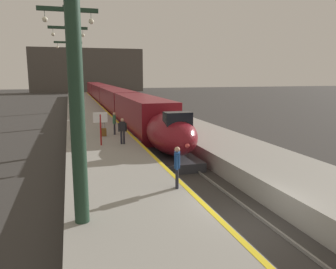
{
  "coord_description": "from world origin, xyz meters",
  "views": [
    {
      "loc": [
        -6.09,
        -10.05,
        5.52
      ],
      "look_at": [
        -0.23,
        9.72,
        1.8
      ],
      "focal_mm": 35.44,
      "sensor_mm": 36.0,
      "label": 1
    }
  ],
  "objects_px": {
    "passenger_near_edge": "(114,122)",
    "departure_info_board": "(100,122)",
    "highspeed_train_main": "(109,97)",
    "station_column_distant": "(69,67)",
    "passenger_mid_platform": "(177,164)",
    "rolling_suitcase": "(104,132)",
    "station_column_near": "(73,20)",
    "station_column_mid": "(71,60)",
    "passenger_far_waiting": "(122,129)",
    "station_column_far": "(70,63)"
  },
  "relations": [
    {
      "from": "passenger_near_edge",
      "to": "departure_info_board",
      "type": "distance_m",
      "value": 3.96
    },
    {
      "from": "highspeed_train_main",
      "to": "station_column_distant",
      "type": "xyz_separation_m",
      "value": [
        -5.9,
        -1.25,
        4.72
      ]
    },
    {
      "from": "station_column_distant",
      "to": "passenger_mid_platform",
      "type": "distance_m",
      "value": 40.64
    },
    {
      "from": "station_column_distant",
      "to": "departure_info_board",
      "type": "distance_m",
      "value": 31.34
    },
    {
      "from": "highspeed_train_main",
      "to": "station_column_distant",
      "type": "distance_m",
      "value": 7.66
    },
    {
      "from": "station_column_distant",
      "to": "rolling_suitcase",
      "type": "bearing_deg",
      "value": -85.7
    },
    {
      "from": "departure_info_board",
      "to": "passenger_near_edge",
      "type": "bearing_deg",
      "value": 69.84
    },
    {
      "from": "station_column_near",
      "to": "station_column_mid",
      "type": "bearing_deg",
      "value": 90.0
    },
    {
      "from": "highspeed_train_main",
      "to": "passenger_mid_platform",
      "type": "distance_m",
      "value": 41.5
    },
    {
      "from": "station_column_mid",
      "to": "departure_info_board",
      "type": "bearing_deg",
      "value": -62.32
    },
    {
      "from": "station_column_distant",
      "to": "passenger_mid_platform",
      "type": "xyz_separation_m",
      "value": [
        3.76,
        -40.2,
        -4.65
      ]
    },
    {
      "from": "station_column_mid",
      "to": "departure_info_board",
      "type": "relative_size",
      "value": 4.26
    },
    {
      "from": "passenger_mid_platform",
      "to": "departure_info_board",
      "type": "relative_size",
      "value": 0.8
    },
    {
      "from": "highspeed_train_main",
      "to": "station_column_near",
      "type": "relative_size",
      "value": 7.48
    },
    {
      "from": "highspeed_train_main",
      "to": "passenger_mid_platform",
      "type": "bearing_deg",
      "value": -92.95
    },
    {
      "from": "station_column_near",
      "to": "passenger_far_waiting",
      "type": "relative_size",
      "value": 5.93
    },
    {
      "from": "highspeed_train_main",
      "to": "station_column_far",
      "type": "bearing_deg",
      "value": -110.05
    },
    {
      "from": "passenger_near_edge",
      "to": "rolling_suitcase",
      "type": "height_order",
      "value": "passenger_near_edge"
    },
    {
      "from": "station_column_distant",
      "to": "departure_info_board",
      "type": "relative_size",
      "value": 4.44
    },
    {
      "from": "highspeed_train_main",
      "to": "passenger_mid_platform",
      "type": "xyz_separation_m",
      "value": [
        -2.14,
        -41.45,
        0.07
      ]
    },
    {
      "from": "station_column_far",
      "to": "departure_info_board",
      "type": "distance_m",
      "value": 16.72
    },
    {
      "from": "station_column_mid",
      "to": "passenger_mid_platform",
      "type": "height_order",
      "value": "station_column_mid"
    },
    {
      "from": "station_column_distant",
      "to": "station_column_mid",
      "type": "bearing_deg",
      "value": -90.0
    },
    {
      "from": "highspeed_train_main",
      "to": "station_column_distant",
      "type": "relative_size",
      "value": 7.97
    },
    {
      "from": "station_column_mid",
      "to": "station_column_distant",
      "type": "relative_size",
      "value": 0.96
    },
    {
      "from": "passenger_near_edge",
      "to": "departure_info_board",
      "type": "relative_size",
      "value": 0.8
    },
    {
      "from": "station_column_near",
      "to": "station_column_far",
      "type": "distance_m",
      "value": 27.38
    },
    {
      "from": "highspeed_train_main",
      "to": "station_column_far",
      "type": "distance_m",
      "value": 17.86
    },
    {
      "from": "departure_info_board",
      "to": "rolling_suitcase",
      "type": "bearing_deg",
      "value": 81.51
    },
    {
      "from": "passenger_mid_platform",
      "to": "passenger_near_edge",
      "type": "bearing_deg",
      "value": 93.54
    },
    {
      "from": "station_column_mid",
      "to": "highspeed_train_main",
      "type": "bearing_deg",
      "value": 78.57
    },
    {
      "from": "station_column_mid",
      "to": "station_column_distant",
      "type": "xyz_separation_m",
      "value": [
        0.0,
        27.94,
        0.2
      ]
    },
    {
      "from": "passenger_mid_platform",
      "to": "passenger_far_waiting",
      "type": "distance_m",
      "value": 9.24
    },
    {
      "from": "passenger_mid_platform",
      "to": "station_column_mid",
      "type": "bearing_deg",
      "value": 107.06
    },
    {
      "from": "rolling_suitcase",
      "to": "station_column_distant",
      "type": "bearing_deg",
      "value": 94.3
    },
    {
      "from": "station_column_near",
      "to": "departure_info_board",
      "type": "distance_m",
      "value": 12.24
    },
    {
      "from": "station_column_far",
      "to": "passenger_near_edge",
      "type": "relative_size",
      "value": 5.64
    },
    {
      "from": "station_column_mid",
      "to": "rolling_suitcase",
      "type": "xyz_separation_m",
      "value": [
        2.09,
        0.13,
        -5.14
      ]
    },
    {
      "from": "highspeed_train_main",
      "to": "passenger_near_edge",
      "type": "xyz_separation_m",
      "value": [
        -2.93,
        -28.58,
        0.07
      ]
    },
    {
      "from": "rolling_suitcase",
      "to": "departure_info_board",
      "type": "xyz_separation_m",
      "value": [
        -0.48,
        -3.21,
        1.2
      ]
    },
    {
      "from": "passenger_far_waiting",
      "to": "departure_info_board",
      "type": "bearing_deg",
      "value": -178.83
    },
    {
      "from": "station_column_far",
      "to": "rolling_suitcase",
      "type": "xyz_separation_m",
      "value": [
        2.09,
        -12.89,
        -5.41
      ]
    },
    {
      "from": "station_column_far",
      "to": "rolling_suitcase",
      "type": "height_order",
      "value": "station_column_far"
    },
    {
      "from": "station_column_mid",
      "to": "passenger_far_waiting",
      "type": "relative_size",
      "value": 5.35
    },
    {
      "from": "station_column_far",
      "to": "passenger_mid_platform",
      "type": "distance_m",
      "value": 25.99
    },
    {
      "from": "passenger_mid_platform",
      "to": "passenger_far_waiting",
      "type": "xyz_separation_m",
      "value": [
        -0.75,
        9.21,
        0.0
      ]
    },
    {
      "from": "highspeed_train_main",
      "to": "rolling_suitcase",
      "type": "distance_m",
      "value": 29.32
    },
    {
      "from": "station_column_near",
      "to": "station_column_distant",
      "type": "relative_size",
      "value": 1.07
    },
    {
      "from": "highspeed_train_main",
      "to": "station_column_mid",
      "type": "relative_size",
      "value": 8.3
    },
    {
      "from": "station_column_mid",
      "to": "passenger_near_edge",
      "type": "relative_size",
      "value": 5.35
    }
  ]
}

